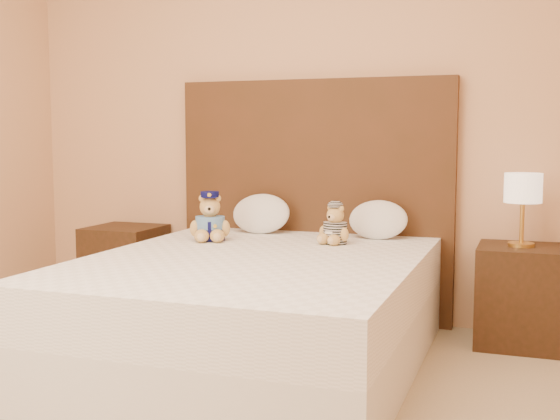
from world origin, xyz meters
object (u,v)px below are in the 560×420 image
(bed, at_px, (254,311))
(teddy_prisoner, at_px, (335,224))
(teddy_police, at_px, (210,216))
(lamp, at_px, (523,192))
(nightstand_left, at_px, (125,267))
(pillow_left, at_px, (261,212))
(pillow_right, at_px, (378,218))
(nightstand_right, at_px, (519,296))

(bed, xyz_separation_m, teddy_prisoner, (0.27, 0.55, 0.39))
(teddy_police, bearing_deg, lamp, -9.78)
(nightstand_left, distance_m, teddy_police, 0.98)
(pillow_left, bearing_deg, bed, -71.05)
(bed, height_order, pillow_left, pillow_left)
(bed, relative_size, pillow_right, 5.77)
(nightstand_left, relative_size, nightstand_right, 1.00)
(bed, height_order, pillow_right, pillow_right)
(bed, distance_m, pillow_right, 1.03)
(bed, bearing_deg, teddy_police, 136.22)
(teddy_prisoner, bearing_deg, lamp, 33.47)
(pillow_right, bearing_deg, teddy_prisoner, -123.32)
(nightstand_right, bearing_deg, nightstand_left, 180.00)
(pillow_left, bearing_deg, teddy_prisoner, -26.86)
(pillow_left, bearing_deg, nightstand_left, -178.22)
(nightstand_left, xyz_separation_m, teddy_police, (0.81, -0.38, 0.42))
(nightstand_left, distance_m, nightstand_right, 2.50)
(nightstand_right, height_order, pillow_right, pillow_right)
(pillow_right, bearing_deg, teddy_police, -155.50)
(teddy_police, relative_size, teddy_prisoner, 1.26)
(bed, distance_m, lamp, 1.59)
(bed, relative_size, pillow_left, 5.36)
(nightstand_right, bearing_deg, pillow_left, 178.88)
(lamp, distance_m, pillow_right, 0.82)
(nightstand_right, xyz_separation_m, teddy_police, (-1.69, -0.38, 0.42))
(lamp, height_order, teddy_police, lamp)
(nightstand_left, height_order, nightstand_right, same)
(nightstand_left, distance_m, teddy_prisoner, 1.59)
(teddy_police, bearing_deg, nightstand_right, -9.78)
(bed, bearing_deg, teddy_prisoner, 64.03)
(nightstand_left, relative_size, pillow_left, 1.47)
(pillow_left, relative_size, pillow_right, 1.08)
(bed, bearing_deg, pillow_left, 108.95)
(nightstand_left, height_order, lamp, lamp)
(pillow_right, bearing_deg, nightstand_right, -2.15)
(lamp, xyz_separation_m, pillow_left, (-1.54, 0.03, -0.17))
(nightstand_right, distance_m, teddy_police, 1.78)
(teddy_prisoner, bearing_deg, pillow_right, 75.86)
(nightstand_left, height_order, pillow_left, pillow_left)
(nightstand_right, xyz_separation_m, pillow_left, (-1.54, 0.03, 0.41))
(nightstand_right, xyz_separation_m, lamp, (-0.00, 0.00, 0.57))
(teddy_police, distance_m, pillow_left, 0.44)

